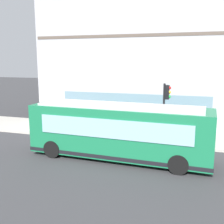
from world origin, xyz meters
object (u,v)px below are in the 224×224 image
object	(u,v)px
city_bus_nearside	(119,132)
newspaper_vending_box	(175,127)
pedestrian_near_hydrant	(160,122)
pedestrian_near_building_entrance	(92,117)
pedestrian_by_light_pole	(135,122)
traffic_light_near_corner	(166,102)

from	to	relation	value
city_bus_nearside	newspaper_vending_box	bearing A→B (deg)	-23.43
pedestrian_near_hydrant	pedestrian_near_building_entrance	distance (m)	5.31
pedestrian_by_light_pole	newspaper_vending_box	world-z (taller)	pedestrian_by_light_pole
pedestrian_near_hydrant	pedestrian_near_building_entrance	world-z (taller)	pedestrian_near_hydrant
city_bus_nearside	pedestrian_near_building_entrance	size ratio (longest dim) A/B	6.11
city_bus_nearside	pedestrian_near_building_entrance	distance (m)	6.42
pedestrian_near_building_entrance	pedestrian_by_light_pole	bearing A→B (deg)	-104.29
city_bus_nearside	pedestrian_near_building_entrance	xyz separation A→B (m)	(5.25, 3.68, -0.45)
pedestrian_near_hydrant	traffic_light_near_corner	bearing A→B (deg)	-159.18
city_bus_nearside	pedestrian_near_building_entrance	bearing A→B (deg)	35.04
traffic_light_near_corner	pedestrian_near_building_entrance	world-z (taller)	traffic_light_near_corner
pedestrian_by_light_pole	pedestrian_near_hydrant	bearing A→B (deg)	-75.22
newspaper_vending_box	city_bus_nearside	bearing A→B (deg)	156.57
traffic_light_near_corner	newspaper_vending_box	bearing A→B (deg)	-9.08
city_bus_nearside	pedestrian_by_light_pole	xyz separation A→B (m)	(4.32, 0.03, -0.39)
newspaper_vending_box	pedestrian_near_building_entrance	bearing A→B (deg)	96.69
traffic_light_near_corner	pedestrian_near_building_entrance	distance (m)	6.40
pedestrian_near_hydrant	pedestrian_near_building_entrance	bearing A→B (deg)	84.66
pedestrian_near_hydrant	newspaper_vending_box	xyz separation A→B (m)	(1.23, -0.98, -0.57)
pedestrian_near_hydrant	pedestrian_by_light_pole	bearing A→B (deg)	104.78
pedestrian_by_light_pole	newspaper_vending_box	xyz separation A→B (m)	(1.66, -2.63, -0.56)
newspaper_vending_box	pedestrian_by_light_pole	bearing A→B (deg)	122.35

